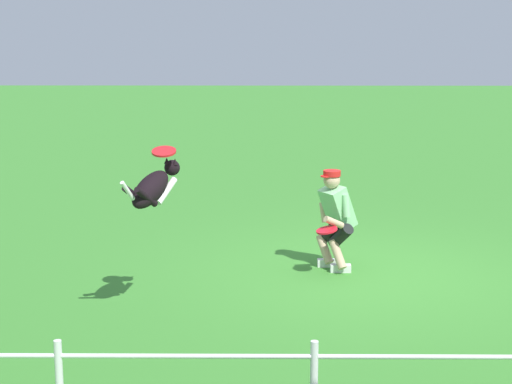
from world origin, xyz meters
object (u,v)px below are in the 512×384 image
at_px(frisbee_flying, 164,151).
at_px(dog, 153,187).
at_px(frisbee_held, 327,230).
at_px(person, 335,216).

bearing_deg(frisbee_flying, dog, 50.20).
bearing_deg(frisbee_held, person, -109.80).
xyz_separation_m(person, frisbee_flying, (1.96, 1.65, 1.09)).
xyz_separation_m(dog, frisbee_held, (-1.94, -1.42, -0.82)).
xyz_separation_m(person, frisbee_held, (0.13, 0.36, -0.09)).
distance_m(person, dog, 2.82).
height_order(dog, frisbee_held, dog).
distance_m(dog, frisbee_held, 2.54).
relative_size(dog, frisbee_held, 3.34).
height_order(person, dog, dog).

